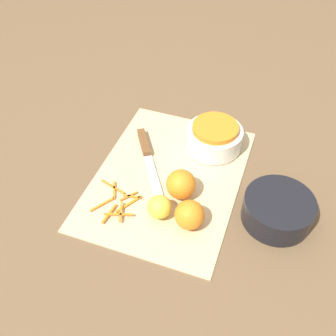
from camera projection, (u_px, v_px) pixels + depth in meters
The scene contains 9 objects.
ground_plane at pixel (168, 178), 0.98m from camera, with size 4.00×4.00×0.00m, color brown.
cutting_board at pixel (168, 177), 0.98m from camera, with size 0.47×0.35×0.01m.
bowl_speckled at pixel (214, 137), 1.03m from camera, with size 0.15×0.15×0.07m.
bowl_dark at pixel (278, 210), 0.87m from camera, with size 0.16×0.16×0.06m.
knife at pixel (146, 150), 1.03m from camera, with size 0.22×0.15×0.02m.
orange_left at pixel (190, 215), 0.85m from camera, with size 0.07×0.07×0.07m.
orange_right at pixel (181, 184), 0.91m from camera, with size 0.07×0.07×0.07m.
lemon at pixel (159, 207), 0.88m from camera, with size 0.05×0.05×0.05m.
peel_pile at pixel (118, 202), 0.92m from camera, with size 0.13×0.12×0.01m.
Camera 1 is at (0.63, 0.22, 0.72)m, focal length 42.00 mm.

